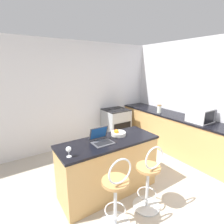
{
  "coord_description": "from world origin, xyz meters",
  "views": [
    {
      "loc": [
        -1.74,
        -1.26,
        1.99
      ],
      "look_at": [
        0.38,
        1.96,
        0.99
      ],
      "focal_mm": 28.0,
      "sensor_mm": 36.0,
      "label": 1
    }
  ],
  "objects_px": {
    "microwave": "(201,115)",
    "storage_jar": "(159,109)",
    "bar_stool_far": "(149,179)",
    "wine_glass_tall": "(69,150)",
    "bar_stool_near": "(116,195)",
    "stove_range": "(116,125)",
    "laptop": "(101,138)",
    "fruit_bowl": "(118,133)"
  },
  "relations": [
    {
      "from": "storage_jar",
      "to": "stove_range",
      "type": "bearing_deg",
      "value": 127.41
    },
    {
      "from": "laptop",
      "to": "fruit_bowl",
      "type": "xyz_separation_m",
      "value": [
        0.37,
        0.08,
        -0.02
      ]
    },
    {
      "from": "bar_stool_near",
      "to": "bar_stool_far",
      "type": "distance_m",
      "value": 0.55
    },
    {
      "from": "bar_stool_near",
      "to": "stove_range",
      "type": "height_order",
      "value": "bar_stool_near"
    },
    {
      "from": "storage_jar",
      "to": "bar_stool_far",
      "type": "bearing_deg",
      "value": -140.98
    },
    {
      "from": "microwave",
      "to": "laptop",
      "type": "bearing_deg",
      "value": 173.62
    },
    {
      "from": "bar_stool_near",
      "to": "stove_range",
      "type": "distance_m",
      "value": 2.7
    },
    {
      "from": "wine_glass_tall",
      "to": "storage_jar",
      "type": "distance_m",
      "value": 2.75
    },
    {
      "from": "fruit_bowl",
      "to": "wine_glass_tall",
      "type": "xyz_separation_m",
      "value": [
        -0.93,
        -0.24,
        0.06
      ]
    },
    {
      "from": "fruit_bowl",
      "to": "wine_glass_tall",
      "type": "height_order",
      "value": "wine_glass_tall"
    },
    {
      "from": "bar_stool_far",
      "to": "stove_range",
      "type": "distance_m",
      "value": 2.43
    },
    {
      "from": "microwave",
      "to": "bar_stool_far",
      "type": "bearing_deg",
      "value": -168.14
    },
    {
      "from": "stove_range",
      "to": "wine_glass_tall",
      "type": "distance_m",
      "value": 2.67
    },
    {
      "from": "bar_stool_near",
      "to": "microwave",
      "type": "height_order",
      "value": "microwave"
    },
    {
      "from": "bar_stool_near",
      "to": "bar_stool_far",
      "type": "xyz_separation_m",
      "value": [
        0.55,
        0.0,
        0.0
      ]
    },
    {
      "from": "fruit_bowl",
      "to": "microwave",
      "type": "bearing_deg",
      "value": -10.0
    },
    {
      "from": "laptop",
      "to": "storage_jar",
      "type": "distance_m",
      "value": 2.17
    },
    {
      "from": "laptop",
      "to": "microwave",
      "type": "height_order",
      "value": "microwave"
    },
    {
      "from": "microwave",
      "to": "stove_range",
      "type": "distance_m",
      "value": 2.11
    },
    {
      "from": "microwave",
      "to": "storage_jar",
      "type": "relative_size",
      "value": 2.32
    },
    {
      "from": "fruit_bowl",
      "to": "stove_range",
      "type": "bearing_deg",
      "value": 56.38
    },
    {
      "from": "microwave",
      "to": "stove_range",
      "type": "height_order",
      "value": "microwave"
    },
    {
      "from": "stove_range",
      "to": "fruit_bowl",
      "type": "height_order",
      "value": "fruit_bowl"
    },
    {
      "from": "bar_stool_near",
      "to": "fruit_bowl",
      "type": "distance_m",
      "value": 1.0
    },
    {
      "from": "bar_stool_far",
      "to": "wine_glass_tall",
      "type": "xyz_separation_m",
      "value": [
        -0.96,
        0.47,
        0.53
      ]
    },
    {
      "from": "bar_stool_near",
      "to": "storage_jar",
      "type": "height_order",
      "value": "storage_jar"
    },
    {
      "from": "stove_range",
      "to": "fruit_bowl",
      "type": "distance_m",
      "value": 1.88
    },
    {
      "from": "bar_stool_near",
      "to": "wine_glass_tall",
      "type": "relative_size",
      "value": 7.16
    },
    {
      "from": "bar_stool_near",
      "to": "microwave",
      "type": "bearing_deg",
      "value": 9.14
    },
    {
      "from": "bar_stool_near",
      "to": "storage_jar",
      "type": "bearing_deg",
      "value": 31.25
    },
    {
      "from": "microwave",
      "to": "storage_jar",
      "type": "xyz_separation_m",
      "value": [
        -0.17,
        0.96,
        -0.04
      ]
    },
    {
      "from": "microwave",
      "to": "stove_range",
      "type": "xyz_separation_m",
      "value": [
        -0.85,
        1.84,
        -0.59
      ]
    },
    {
      "from": "bar_stool_far",
      "to": "wine_glass_tall",
      "type": "relative_size",
      "value": 7.16
    },
    {
      "from": "bar_stool_far",
      "to": "wine_glass_tall",
      "type": "bearing_deg",
      "value": 154.04
    },
    {
      "from": "laptop",
      "to": "microwave",
      "type": "relative_size",
      "value": 0.65
    },
    {
      "from": "bar_stool_near",
      "to": "wine_glass_tall",
      "type": "height_order",
      "value": "wine_glass_tall"
    },
    {
      "from": "stove_range",
      "to": "storage_jar",
      "type": "relative_size",
      "value": 4.49
    },
    {
      "from": "bar_stool_far",
      "to": "laptop",
      "type": "bearing_deg",
      "value": 122.29
    },
    {
      "from": "wine_glass_tall",
      "to": "laptop",
      "type": "bearing_deg",
      "value": 16.22
    },
    {
      "from": "stove_range",
      "to": "microwave",
      "type": "bearing_deg",
      "value": -65.35
    },
    {
      "from": "laptop",
      "to": "fruit_bowl",
      "type": "bearing_deg",
      "value": 12.15
    },
    {
      "from": "wine_glass_tall",
      "to": "storage_jar",
      "type": "relative_size",
      "value": 0.69
    }
  ]
}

